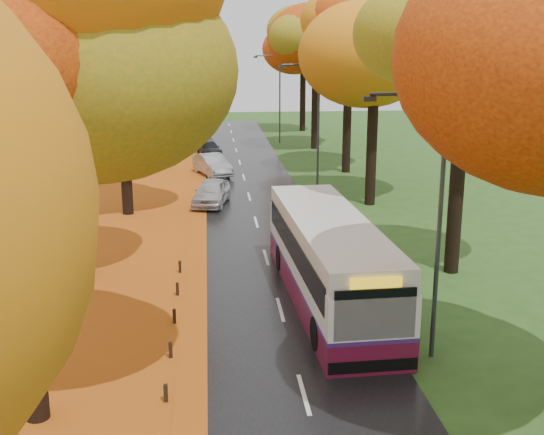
{
  "coord_description": "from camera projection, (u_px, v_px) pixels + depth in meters",
  "views": [
    {
      "loc": [
        -2.42,
        -10.47,
        9.37
      ],
      "look_at": [
        0.0,
        15.16,
        2.6
      ],
      "focal_mm": 45.0,
      "sensor_mm": 36.0,
      "label": 1
    }
  ],
  "objects": [
    {
      "name": "streetlamp_mid",
      "position": [
        314.0,
        119.0,
        40.73
      ],
      "size": [
        2.45,
        0.18,
        8.0
      ],
      "color": "#333538",
      "rests_on": "ground"
    },
    {
      "name": "centre_line",
      "position": [
        255.0,
        217.0,
        36.74
      ],
      "size": [
        0.12,
        90.0,
        0.01
      ],
      "primitive_type": "cube",
      "color": "silver",
      "rests_on": "road"
    },
    {
      "name": "streetlamp_far",
      "position": [
        277.0,
        92.0,
        61.91
      ],
      "size": [
        2.45,
        0.18,
        8.0
      ],
      "color": "#333538",
      "rests_on": "ground"
    },
    {
      "name": "leaf_drift",
      "position": [
        198.0,
        219.0,
        36.46
      ],
      "size": [
        0.9,
        90.0,
        0.01
      ],
      "primitive_type": "cube",
      "color": "#C35514",
      "rests_on": "road"
    },
    {
      "name": "streetlamp_near",
      "position": [
        432.0,
        206.0,
        19.54
      ],
      "size": [
        2.45,
        0.18,
        8.0
      ],
      "color": "#333538",
      "rests_on": "ground"
    },
    {
      "name": "road",
      "position": [
        255.0,
        218.0,
        36.75
      ],
      "size": [
        6.5,
        90.0,
        0.04
      ],
      "primitive_type": "cube",
      "color": "black",
      "rests_on": "ground"
    },
    {
      "name": "car_dark",
      "position": [
        209.0,
        148.0,
        56.08
      ],
      "size": [
        2.34,
        4.23,
        1.16
      ],
      "primitive_type": "imported",
      "rotation": [
        0.0,
        0.0,
        0.19
      ],
      "color": "black",
      "rests_on": "road"
    },
    {
      "name": "leaf_verge",
      "position": [
        85.0,
        222.0,
        35.93
      ],
      "size": [
        12.0,
        90.0,
        0.02
      ],
      "primitive_type": "cube",
      "color": "#95450D",
      "rests_on": "ground"
    },
    {
      "name": "bus",
      "position": [
        329.0,
        258.0,
        24.67
      ],
      "size": [
        3.21,
        11.91,
        3.11
      ],
      "rotation": [
        0.0,
        0.0,
        0.04
      ],
      "color": "#5A0E28",
      "rests_on": "road"
    },
    {
      "name": "trees_right",
      "position": [
        384.0,
        33.0,
        36.79
      ],
      "size": [
        9.3,
        74.2,
        13.96
      ],
      "color": "black",
      "rests_on": "ground"
    },
    {
      "name": "car_white",
      "position": [
        212.0,
        192.0,
        39.4
      ],
      "size": [
        2.58,
        4.59,
        1.47
      ],
      "primitive_type": "imported",
      "rotation": [
        0.0,
        0.0,
        -0.2
      ],
      "color": "#BABABE",
      "rests_on": "road"
    },
    {
      "name": "car_silver",
      "position": [
        212.0,
        165.0,
        48.0
      ],
      "size": [
        2.94,
        4.69,
        1.46
      ],
      "primitive_type": "imported",
      "rotation": [
        0.0,
        0.0,
        0.34
      ],
      "color": "gray",
      "rests_on": "road"
    },
    {
      "name": "trees_left",
      "position": [
        114.0,
        35.0,
        35.66
      ],
      "size": [
        9.2,
        74.0,
        13.88
      ],
      "color": "black",
      "rests_on": "ground"
    },
    {
      "name": "bollard_row",
      "position": [
        163.0,
        420.0,
        16.8
      ],
      "size": [
        0.11,
        23.51,
        0.52
      ],
      "color": "black",
      "rests_on": "ground"
    }
  ]
}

